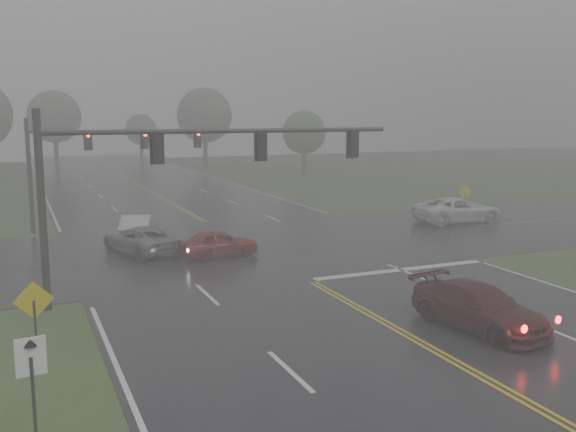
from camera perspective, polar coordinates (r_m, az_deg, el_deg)
name	(u,v)px	position (r m, az deg, el deg)	size (l,w,h in m)	color
main_road	(261,254)	(31.82, -2.40, -3.38)	(18.00, 160.00, 0.02)	black
cross_street	(248,246)	(33.66, -3.61, -2.70)	(120.00, 14.00, 0.02)	black
stop_bar	(401,270)	(28.94, 10.01, -4.78)	(8.50, 0.50, 0.01)	silver
sedan_maroon	(478,329)	(21.90, 16.54, -9.61)	(1.99, 4.89, 1.42)	#3A0A0F
sedan_red	(219,257)	(31.27, -6.19, -3.65)	(1.56, 3.89, 1.33)	maroon
sedan_silver	(138,241)	(35.90, -13.16, -2.17)	(1.55, 4.43, 1.46)	#B2B5BB
car_grey	(141,253)	(32.74, -12.89, -3.25)	(2.25, 4.87, 1.35)	slate
pickup_white	(457,223)	(42.21, 14.82, -0.56)	(2.62, 5.67, 1.58)	silver
signal_gantry_near	(164,165)	(24.13, -10.97, 4.43)	(13.75, 0.31, 7.05)	black
signal_gantry_far	(90,152)	(39.68, -17.15, 5.48)	(11.16, 0.34, 6.63)	black
sign_diamond_west	(34,311)	(18.50, -21.61, -7.86)	(1.04, 0.15, 2.51)	black
sign_arrow_white	(32,376)	(13.80, -21.80, -13.10)	(0.58, 0.11, 2.62)	black
sign_diamond_east	(465,197)	(41.97, 15.46, 1.66)	(1.03, 0.08, 2.48)	black
tree_ne_a	(204,115)	(80.87, -7.44, 8.85)	(6.81, 6.81, 10.00)	#322720
tree_n_mid	(54,117)	(86.90, -20.05, 8.28)	(6.63, 6.63, 9.73)	#322720
tree_e_near	(304,132)	(72.37, 1.44, 7.43)	(4.90, 4.90, 7.19)	#322720
tree_n_far	(141,130)	(98.47, -12.95, 7.49)	(4.59, 4.59, 6.75)	#322720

